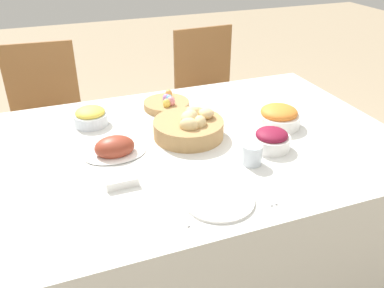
# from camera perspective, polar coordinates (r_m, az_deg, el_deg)

# --- Properties ---
(ground_plane) EXTENTS (12.00, 12.00, 0.00)m
(ground_plane) POSITION_cam_1_polar(r_m,az_deg,el_deg) (2.19, -1.48, -17.86)
(ground_plane) COLOR tan
(dining_table) EXTENTS (1.89, 1.19, 0.77)m
(dining_table) POSITION_cam_1_polar(r_m,az_deg,el_deg) (1.93, -1.63, -10.02)
(dining_table) COLOR silver
(dining_table) RESTS_ON ground
(chair_far_left) EXTENTS (0.45, 0.45, 0.98)m
(chair_far_left) POSITION_cam_1_polar(r_m,az_deg,el_deg) (2.61, -19.61, 2.91)
(chair_far_left) COLOR brown
(chair_far_left) RESTS_ON ground
(chair_far_right) EXTENTS (0.44, 0.44, 0.98)m
(chair_far_right) POSITION_cam_1_polar(r_m,az_deg,el_deg) (2.81, 2.51, 6.47)
(chair_far_right) COLOR brown
(chair_far_right) RESTS_ON ground
(bread_basket) EXTENTS (0.30, 0.30, 0.13)m
(bread_basket) POSITION_cam_1_polar(r_m,az_deg,el_deg) (1.74, -0.34, 2.48)
(bread_basket) COLOR #AD8451
(bread_basket) RESTS_ON dining_table
(egg_basket) EXTENTS (0.23, 0.23, 0.08)m
(egg_basket) POSITION_cam_1_polar(r_m,az_deg,el_deg) (2.03, -3.56, 5.64)
(egg_basket) COLOR #AD8451
(egg_basket) RESTS_ON dining_table
(ham_platter) EXTENTS (0.25, 0.17, 0.09)m
(ham_platter) POSITION_cam_1_polar(r_m,az_deg,el_deg) (1.65, -10.80, -0.59)
(ham_platter) COLOR white
(ham_platter) RESTS_ON dining_table
(carrot_bowl) EXTENTS (0.20, 0.20, 0.10)m
(carrot_bowl) POSITION_cam_1_polar(r_m,az_deg,el_deg) (1.88, 12.13, 3.72)
(carrot_bowl) COLOR white
(carrot_bowl) RESTS_ON dining_table
(pineapple_bowl) EXTENTS (0.16, 0.16, 0.09)m
(pineapple_bowl) POSITION_cam_1_polar(r_m,az_deg,el_deg) (1.91, -14.04, 3.78)
(pineapple_bowl) COLOR silver
(pineapple_bowl) RESTS_ON dining_table
(beet_salad_bowl) EXTENTS (0.16, 0.16, 0.09)m
(beet_salad_bowl) POSITION_cam_1_polar(r_m,az_deg,el_deg) (1.69, 11.07, 0.63)
(beet_salad_bowl) COLOR white
(beet_salad_bowl) RESTS_ON dining_table
(dinner_plate) EXTENTS (0.24, 0.24, 0.01)m
(dinner_plate) POSITION_cam_1_polar(r_m,az_deg,el_deg) (1.38, 3.77, -7.80)
(dinner_plate) COLOR white
(dinner_plate) RESTS_ON dining_table
(fork) EXTENTS (0.02, 0.18, 0.00)m
(fork) POSITION_cam_1_polar(r_m,az_deg,el_deg) (1.34, -2.05, -9.23)
(fork) COLOR silver
(fork) RESTS_ON dining_table
(knife) EXTENTS (0.02, 0.18, 0.00)m
(knife) POSITION_cam_1_polar(r_m,az_deg,el_deg) (1.44, 9.14, -6.56)
(knife) COLOR silver
(knife) RESTS_ON dining_table
(spoon) EXTENTS (0.02, 0.18, 0.00)m
(spoon) POSITION_cam_1_polar(r_m,az_deg,el_deg) (1.45, 10.19, -6.29)
(spoon) COLOR silver
(spoon) RESTS_ON dining_table
(drinking_cup) EXTENTS (0.08, 0.08, 0.08)m
(drinking_cup) POSITION_cam_1_polar(r_m,az_deg,el_deg) (1.57, 8.41, -1.45)
(drinking_cup) COLOR silver
(drinking_cup) RESTS_ON dining_table
(butter_dish) EXTENTS (0.11, 0.07, 0.03)m
(butter_dish) POSITION_cam_1_polar(r_m,az_deg,el_deg) (1.47, -9.95, -5.04)
(butter_dish) COLOR white
(butter_dish) RESTS_ON dining_table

